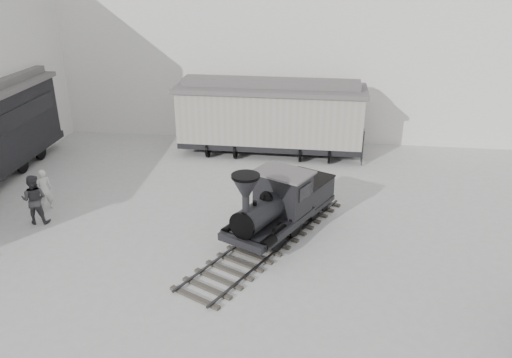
# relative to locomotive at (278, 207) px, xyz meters

# --- Properties ---
(ground) EXTENTS (90.00, 90.00, 0.00)m
(ground) POSITION_rel_locomotive_xyz_m (-1.80, -3.36, -1.08)
(ground) COLOR #9E9E9B
(north_wall) EXTENTS (34.00, 2.51, 11.00)m
(north_wall) POSITION_rel_locomotive_xyz_m (-1.80, 11.62, 4.47)
(north_wall) COLOR silver
(north_wall) RESTS_ON ground
(locomotive) EXTENTS (5.33, 8.20, 2.92)m
(locomotive) POSITION_rel_locomotive_xyz_m (0.00, 0.00, 0.00)
(locomotive) COLOR #2D2923
(locomotive) RESTS_ON ground
(boxcar) EXTENTS (9.35, 3.00, 3.82)m
(boxcar) POSITION_rel_locomotive_xyz_m (-1.15, 8.31, 0.92)
(boxcar) COLOR black
(boxcar) RESTS_ON ground
(visitor_a) EXTENTS (0.73, 0.68, 1.66)m
(visitor_a) POSITION_rel_locomotive_xyz_m (-9.27, 0.88, -0.25)
(visitor_a) COLOR silver
(visitor_a) RESTS_ON ground
(visitor_b) EXTENTS (1.03, 0.85, 1.91)m
(visitor_b) POSITION_rel_locomotive_xyz_m (-9.01, -0.25, -0.13)
(visitor_b) COLOR #343337
(visitor_b) RESTS_ON ground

